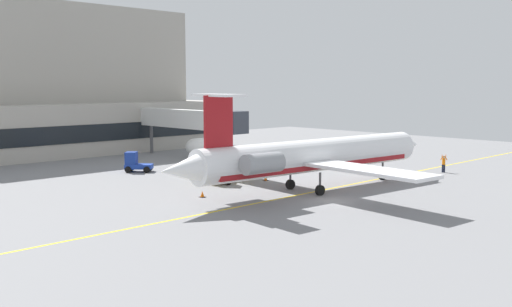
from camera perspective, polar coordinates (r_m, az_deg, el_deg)
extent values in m
cube|color=slate|center=(48.17, 7.74, -4.68)|extent=(120.00, 120.00, 0.10)
cube|color=yellow|center=(50.44, 4.48, -4.06)|extent=(108.00, 0.24, 0.01)
cube|color=red|center=(64.40, 10.25, -1.78)|extent=(0.30, 8.00, 0.01)
cube|color=#ADA89E|center=(83.04, -22.21, 2.13)|extent=(60.06, 15.60, 6.92)
cube|color=#9F9A91|center=(90.15, -18.12, 9.28)|extent=(34.86, 10.92, 13.98)
cube|color=black|center=(75.86, -19.98, 1.63)|extent=(57.65, 0.12, 2.31)
cube|color=silver|center=(75.24, -7.14, 3.42)|extent=(1.40, 18.15, 2.40)
cube|color=#2D333D|center=(67.56, -2.03, 3.09)|extent=(2.40, 2.00, 2.64)
cylinder|color=#4C4C51|center=(81.64, -10.32, 1.40)|extent=(0.44, 0.44, 3.92)
cylinder|color=#4C4C51|center=(69.10, -2.97, 0.54)|extent=(0.44, 0.44, 3.92)
cylinder|color=white|center=(51.86, 5.88, -0.17)|extent=(25.46, 5.05, 2.91)
cube|color=maroon|center=(51.96, 5.87, -1.05)|extent=(22.92, 4.54, 0.52)
cone|color=white|center=(62.25, 14.80, 0.80)|extent=(3.43, 3.11, 2.85)
cone|color=white|center=(43.17, -7.31, -1.60)|extent=(3.97, 2.78, 2.47)
cube|color=white|center=(56.39, -0.04, -0.02)|extent=(4.33, 11.54, 0.28)
cube|color=white|center=(46.37, 11.13, -1.64)|extent=(4.33, 11.54, 0.28)
cylinder|color=gray|center=(48.29, -2.85, -0.40)|extent=(3.61, 1.89, 1.60)
cylinder|color=gray|center=(44.71, 0.64, -0.97)|extent=(3.61, 1.89, 1.60)
cube|color=maroon|center=(44.65, -3.74, 3.19)|extent=(2.63, 0.46, 4.03)
cube|color=white|center=(44.57, -3.76, 5.78)|extent=(2.42, 4.81, 0.20)
cylinder|color=#3F3F44|center=(59.26, 12.44, -1.27)|extent=(0.20, 0.20, 1.32)
cylinder|color=black|center=(59.38, 12.42, -2.11)|extent=(0.93, 0.43, 0.90)
cylinder|color=#3F3F44|center=(52.59, 3.43, -2.13)|extent=(0.20, 0.20, 1.32)
cylinder|color=black|center=(52.74, 3.42, -3.08)|extent=(0.93, 0.43, 0.90)
cylinder|color=#3F3F44|center=(49.92, 6.37, -2.64)|extent=(0.20, 0.20, 1.32)
cylinder|color=black|center=(50.07, 6.36, -3.64)|extent=(0.93, 0.43, 0.90)
cube|color=#19389E|center=(64.46, -11.53, -1.26)|extent=(3.07, 3.11, 0.50)
cube|color=navy|center=(64.53, -12.25, -0.44)|extent=(1.75, 1.74, 1.35)
cylinder|color=black|center=(64.05, -12.57, -1.56)|extent=(0.69, 0.70, 0.70)
cylinder|color=black|center=(65.43, -12.25, -1.38)|extent=(0.69, 0.70, 0.70)
cylinder|color=black|center=(63.56, -10.78, -1.58)|extent=(0.69, 0.70, 0.70)
cylinder|color=black|center=(64.95, -10.49, -1.40)|extent=(0.69, 0.70, 0.70)
cube|color=#E5B20C|center=(56.36, -3.34, -2.22)|extent=(3.86, 3.55, 0.61)
cube|color=#C3970A|center=(55.26, -3.55, -1.40)|extent=(2.09, 2.12, 1.31)
cylinder|color=black|center=(55.05, -2.70, -2.76)|extent=(0.73, 0.65, 0.70)
cylinder|color=black|center=(55.41, -4.49, -2.71)|extent=(0.73, 0.65, 0.70)
cylinder|color=black|center=(57.44, -2.24, -2.36)|extent=(0.73, 0.65, 0.70)
cylinder|color=black|center=(57.78, -3.96, -2.31)|extent=(0.73, 0.65, 0.70)
cylinder|color=white|center=(77.15, -4.74, 0.80)|extent=(4.91, 2.25, 2.20)
sphere|color=white|center=(78.70, -3.35, 0.93)|extent=(2.16, 2.16, 2.16)
sphere|color=white|center=(75.66, -6.18, 0.67)|extent=(2.16, 2.16, 2.16)
cube|color=#59595B|center=(76.38, -5.58, -0.23)|extent=(0.60, 1.98, 0.35)
cube|color=#59595B|center=(78.23, -3.90, -0.05)|extent=(0.60, 1.98, 0.35)
cylinder|color=#191E33|center=(66.00, 18.00, -1.42)|extent=(0.18, 0.18, 0.86)
cylinder|color=#191E33|center=(66.09, 18.16, -1.42)|extent=(0.18, 0.18, 0.86)
cylinder|color=orange|center=(65.94, 18.10, -0.76)|extent=(0.34, 0.34, 0.68)
sphere|color=tan|center=(65.89, 18.12, -0.36)|extent=(0.24, 0.24, 0.24)
cylinder|color=orange|center=(65.80, 17.94, -0.42)|extent=(0.37, 0.30, 0.50)
cylinder|color=#F2590C|center=(65.77, 17.95, -0.23)|extent=(0.06, 0.06, 0.28)
cylinder|color=orange|center=(65.99, 18.29, -0.41)|extent=(0.37, 0.30, 0.50)
cylinder|color=#F2590C|center=(65.96, 18.30, -0.22)|extent=(0.06, 0.06, 0.28)
cone|color=orange|center=(57.42, 0.96, -2.43)|extent=(0.36, 0.36, 0.55)
cube|color=black|center=(57.46, 0.96, -2.68)|extent=(0.47, 0.47, 0.04)
cone|color=orange|center=(49.20, -5.34, -4.02)|extent=(0.36, 0.36, 0.55)
cube|color=black|center=(49.25, -5.33, -4.31)|extent=(0.47, 0.47, 0.04)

